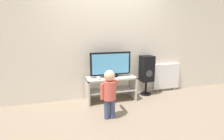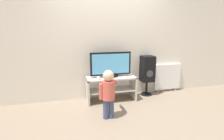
{
  "view_description": "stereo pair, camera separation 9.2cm",
  "coord_description": "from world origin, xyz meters",
  "px_view_note": "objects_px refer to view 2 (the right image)",
  "views": [
    {
      "loc": [
        -0.98,
        -3.24,
        1.5
      ],
      "look_at": [
        0.0,
        0.13,
        0.7
      ],
      "focal_mm": 28.0,
      "sensor_mm": 36.0,
      "label": 1
    },
    {
      "loc": [
        -0.89,
        -3.27,
        1.5
      ],
      "look_at": [
        0.0,
        0.13,
        0.7
      ],
      "focal_mm": 28.0,
      "sensor_mm": 36.0,
      "label": 2
    }
  ],
  "objects_px": {
    "television": "(111,65)",
    "child": "(108,90)",
    "game_console": "(99,78)",
    "remote_secondary": "(118,78)",
    "radiator": "(167,77)",
    "speaker_tower": "(147,70)",
    "remote_primary": "(125,77)"
  },
  "relations": [
    {
      "from": "game_console",
      "to": "radiator",
      "type": "bearing_deg",
      "value": 9.88
    },
    {
      "from": "remote_secondary",
      "to": "speaker_tower",
      "type": "relative_size",
      "value": 0.14
    },
    {
      "from": "game_console",
      "to": "radiator",
      "type": "height_order",
      "value": "radiator"
    },
    {
      "from": "child",
      "to": "radiator",
      "type": "distance_m",
      "value": 2.01
    },
    {
      "from": "game_console",
      "to": "child",
      "type": "height_order",
      "value": "child"
    },
    {
      "from": "television",
      "to": "game_console",
      "type": "bearing_deg",
      "value": -159.49
    },
    {
      "from": "child",
      "to": "remote_primary",
      "type": "bearing_deg",
      "value": 50.35
    },
    {
      "from": "game_console",
      "to": "speaker_tower",
      "type": "bearing_deg",
      "value": 9.54
    },
    {
      "from": "child",
      "to": "television",
      "type": "bearing_deg",
      "value": 72.85
    },
    {
      "from": "radiator",
      "to": "remote_secondary",
      "type": "bearing_deg",
      "value": -164.81
    },
    {
      "from": "game_console",
      "to": "remote_secondary",
      "type": "bearing_deg",
      "value": -9.4
    },
    {
      "from": "television",
      "to": "game_console",
      "type": "xyz_separation_m",
      "value": [
        -0.29,
        -0.11,
        -0.24
      ]
    },
    {
      "from": "speaker_tower",
      "to": "radiator",
      "type": "bearing_deg",
      "value": 10.54
    },
    {
      "from": "television",
      "to": "remote_secondary",
      "type": "xyz_separation_m",
      "value": [
        0.11,
        -0.17,
        -0.25
      ]
    },
    {
      "from": "remote_primary",
      "to": "child",
      "type": "bearing_deg",
      "value": -129.65
    },
    {
      "from": "radiator",
      "to": "speaker_tower",
      "type": "bearing_deg",
      "value": -169.46
    },
    {
      "from": "remote_primary",
      "to": "remote_secondary",
      "type": "height_order",
      "value": "same"
    },
    {
      "from": "remote_secondary",
      "to": "speaker_tower",
      "type": "bearing_deg",
      "value": 18.68
    },
    {
      "from": "remote_secondary",
      "to": "radiator",
      "type": "height_order",
      "value": "radiator"
    },
    {
      "from": "remote_primary",
      "to": "radiator",
      "type": "relative_size",
      "value": 0.19
    },
    {
      "from": "game_console",
      "to": "television",
      "type": "bearing_deg",
      "value": 20.51
    },
    {
      "from": "remote_secondary",
      "to": "radiator",
      "type": "relative_size",
      "value": 0.19
    },
    {
      "from": "remote_secondary",
      "to": "radiator",
      "type": "distance_m",
      "value": 1.45
    },
    {
      "from": "game_console",
      "to": "speaker_tower",
      "type": "relative_size",
      "value": 0.19
    },
    {
      "from": "television",
      "to": "radiator",
      "type": "bearing_deg",
      "value": 7.76
    },
    {
      "from": "remote_secondary",
      "to": "radiator",
      "type": "bearing_deg",
      "value": 15.19
    },
    {
      "from": "television",
      "to": "child",
      "type": "xyz_separation_m",
      "value": [
        -0.24,
        -0.77,
        -0.28
      ]
    },
    {
      "from": "game_console",
      "to": "child",
      "type": "xyz_separation_m",
      "value": [
        0.05,
        -0.67,
        -0.04
      ]
    },
    {
      "from": "remote_primary",
      "to": "radiator",
      "type": "height_order",
      "value": "radiator"
    },
    {
      "from": "speaker_tower",
      "to": "child",
      "type": "bearing_deg",
      "value": -142.68
    },
    {
      "from": "television",
      "to": "radiator",
      "type": "relative_size",
      "value": 1.25
    },
    {
      "from": "speaker_tower",
      "to": "game_console",
      "type": "bearing_deg",
      "value": -170.46
    }
  ]
}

